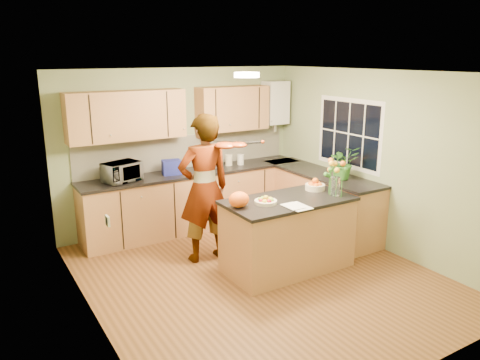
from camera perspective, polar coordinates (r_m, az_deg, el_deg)
floor at (r=6.00m, az=2.29°, el=-11.61°), size 4.50×4.50×0.00m
ceiling at (r=5.37m, az=2.58°, el=13.00°), size 4.00×4.50×0.02m
wall_back at (r=7.48m, az=-7.20°, el=3.83°), size 4.00×0.02×2.50m
wall_front at (r=3.98m, az=20.84°, el=-7.21°), size 4.00×0.02×2.50m
wall_left at (r=4.78m, az=-17.96°, el=-3.24°), size 0.02×4.50×2.50m
wall_right at (r=6.84m, az=16.52°, el=2.26°), size 0.02×4.50×2.50m
back_counter at (r=7.45m, az=-5.34°, el=-2.36°), size 3.64×0.62×0.94m
right_counter at (r=7.42m, az=9.67°, el=-2.58°), size 0.62×2.24×0.94m
splashback at (r=7.52m, az=-6.44°, el=3.52°), size 3.60×0.02×0.52m
upper_cabinets at (r=7.16m, az=-8.08°, el=8.16°), size 3.20×0.34×0.70m
boiler at (r=8.09m, az=4.32°, el=9.38°), size 0.40×0.30×0.86m
window_right at (r=7.19m, az=13.13°, el=5.53°), size 0.01×1.30×1.05m
light_switch at (r=4.22m, az=-15.85°, el=-4.81°), size 0.02×0.09×0.09m
ceiling_lamp at (r=5.62m, az=0.83°, el=12.71°), size 0.30×0.30×0.07m
peninsula_island at (r=6.05m, az=5.85°, el=-6.57°), size 1.64×0.84×0.94m
fruit_dish at (r=5.68m, az=3.16°, el=-2.50°), size 0.28×0.28×0.10m
orange_bowl at (r=6.32m, az=9.14°, el=-0.62°), size 0.26×0.26×0.15m
flower_vase at (r=6.04m, az=11.64°, el=1.35°), size 0.29×0.29×0.53m
orange_bag at (r=5.52m, az=-0.13°, el=-2.39°), size 0.27×0.24×0.19m
papers at (r=5.60m, az=7.00°, el=-3.20°), size 0.24×0.33×0.01m
violinist at (r=6.15m, az=-4.38°, el=-1.07°), size 0.73×0.49×1.98m
violin at (r=5.91m, az=-1.79°, el=4.24°), size 0.68×0.59×0.17m
microwave at (r=6.85m, az=-14.23°, el=0.96°), size 0.58×0.48×0.28m
blue_box at (r=7.12m, az=-8.35°, el=1.56°), size 0.31×0.25×0.22m
kettle at (r=7.45m, az=-3.33°, el=2.31°), size 0.14×0.14×0.27m
jar_cream at (r=7.62m, az=-1.37°, el=2.44°), size 0.15×0.15×0.18m
jar_white at (r=7.68m, az=0.06°, el=2.52°), size 0.12×0.12×0.17m
potted_plant at (r=6.90m, az=12.44°, el=2.10°), size 0.54×0.51×0.49m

